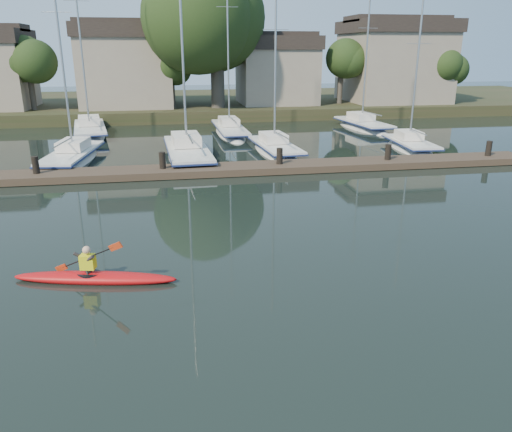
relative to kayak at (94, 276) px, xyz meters
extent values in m
plane|color=black|center=(4.88, -2.10, -0.18)|extent=(160.00, 160.00, 0.00)
ellipsoid|color=#B10D0F|center=(0.03, -0.01, -0.08)|extent=(4.57, 1.56, 0.34)
cylinder|color=black|center=(-0.12, 0.03, 0.04)|extent=(0.81, 0.81, 0.09)
imported|color=#2A2527|center=(-0.12, 0.03, 0.40)|extent=(0.31, 0.40, 0.98)
cube|color=#D2D313|center=(-0.12, 0.03, 0.41)|extent=(0.44, 0.36, 0.40)
sphere|color=tan|center=(-0.12, 0.03, 0.75)|extent=(0.22, 0.22, 0.22)
cube|color=#463428|center=(4.88, 11.90, 0.02)|extent=(34.00, 2.00, 0.35)
cylinder|color=black|center=(-4.12, 11.90, 0.12)|extent=(0.32, 0.32, 1.80)
cylinder|color=black|center=(1.88, 11.90, 0.12)|extent=(0.32, 0.32, 1.80)
cylinder|color=black|center=(7.88, 11.90, 0.12)|extent=(0.32, 0.32, 1.80)
cylinder|color=black|center=(13.88, 11.90, 0.12)|extent=(0.32, 0.32, 1.80)
cylinder|color=black|center=(19.88, 11.90, 0.12)|extent=(0.32, 0.32, 1.80)
ellipsoid|color=white|center=(-3.17, 16.06, -0.52)|extent=(3.11, 8.53, 1.86)
cube|color=white|center=(-3.17, 16.06, 0.36)|extent=(2.82, 7.03, 0.14)
cube|color=navy|center=(-3.17, 16.06, 0.28)|extent=(2.92, 7.21, 0.08)
cube|color=silver|center=(-3.10, 16.56, 0.73)|extent=(1.66, 2.49, 0.54)
cylinder|color=#9EA0A5|center=(-3.13, 16.31, 6.30)|extent=(0.12, 0.12, 11.77)
cylinder|color=#9EA0A5|center=(-3.32, 14.82, 1.15)|extent=(0.48, 3.15, 0.08)
cylinder|color=#9EA0A5|center=(-3.13, 16.31, 7.71)|extent=(1.56, 0.23, 0.03)
ellipsoid|color=white|center=(3.29, 15.85, -0.57)|extent=(2.80, 10.11, 2.11)
cube|color=white|center=(3.29, 15.85, 0.44)|extent=(2.60, 8.31, 0.16)
cube|color=navy|center=(3.29, 15.85, 0.35)|extent=(2.70, 8.51, 0.09)
cube|color=silver|center=(3.26, 16.45, 0.85)|extent=(1.69, 2.87, 0.61)
cylinder|color=#9EA0A5|center=(3.28, 16.15, 7.72)|extent=(0.13, 0.13, 14.47)
cylinder|color=#9EA0A5|center=(3.36, 14.35, 1.33)|extent=(0.27, 3.81, 0.09)
ellipsoid|color=white|center=(8.66, 16.52, -0.51)|extent=(2.53, 7.80, 1.82)
cube|color=white|center=(8.66, 16.52, 0.35)|extent=(2.34, 6.41, 0.13)
cube|color=navy|center=(8.66, 16.52, 0.27)|extent=(2.43, 6.57, 0.08)
cube|color=silver|center=(8.63, 16.98, 0.71)|extent=(1.49, 2.24, 0.53)
cylinder|color=#9EA0A5|center=(8.65, 16.75, 5.68)|extent=(0.12, 0.12, 10.56)
cylinder|color=#9EA0A5|center=(8.74, 15.37, 1.12)|extent=(0.27, 2.92, 0.08)
cylinder|color=#9EA0A5|center=(8.65, 16.75, 6.94)|extent=(1.53, 0.13, 0.03)
ellipsoid|color=white|center=(17.35, 16.17, -0.50)|extent=(2.50, 6.69, 1.78)
cube|color=white|center=(17.35, 16.17, 0.34)|extent=(2.31, 5.51, 0.13)
cube|color=navy|center=(17.35, 16.17, 0.26)|extent=(2.40, 5.65, 0.07)
cube|color=silver|center=(17.38, 16.56, 0.68)|extent=(1.46, 1.94, 0.51)
cylinder|color=#9EA0A5|center=(17.37, 16.36, 5.07)|extent=(0.11, 0.11, 9.36)
cylinder|color=#9EA0A5|center=(17.27, 15.19, 1.09)|extent=(0.28, 2.49, 0.07)
cylinder|color=#9EA0A5|center=(17.37, 16.36, 6.19)|extent=(1.49, 0.15, 0.03)
ellipsoid|color=white|center=(-3.45, 25.69, -0.55)|extent=(3.64, 9.82, 2.02)
cube|color=white|center=(-3.45, 25.69, 0.41)|extent=(3.28, 8.09, 0.15)
cube|color=navy|center=(-3.45, 25.69, 0.32)|extent=(3.39, 8.30, 0.09)
cube|color=silver|center=(-3.54, 26.26, 0.80)|extent=(1.88, 2.88, 0.59)
cylinder|color=#9EA0A5|center=(-3.49, 25.98, 7.39)|extent=(0.13, 0.13, 13.85)
cylinder|color=#9EA0A5|center=(-3.24, 24.27, 1.26)|extent=(0.63, 3.62, 0.09)
cylinder|color=#9EA0A5|center=(-3.49, 25.98, 9.05)|extent=(1.69, 0.29, 0.03)
ellipsoid|color=white|center=(6.83, 24.16, -0.51)|extent=(2.13, 9.57, 1.81)
cube|color=white|center=(6.83, 24.16, 0.35)|extent=(2.01, 7.85, 0.13)
cube|color=navy|center=(6.83, 24.16, 0.27)|extent=(2.09, 8.04, 0.08)
cube|color=silver|center=(6.82, 24.73, 0.70)|extent=(1.37, 2.69, 0.52)
cylinder|color=#9EA0A5|center=(6.83, 24.44, 7.08)|extent=(0.11, 0.11, 13.36)
cylinder|color=#9EA0A5|center=(6.85, 22.73, 1.11)|extent=(0.12, 3.63, 0.08)
cylinder|color=#9EA0A5|center=(6.83, 24.44, 8.68)|extent=(1.53, 0.05, 0.03)
ellipsoid|color=white|center=(17.60, 24.77, -0.53)|extent=(2.97, 8.32, 1.93)
cube|color=white|center=(17.60, 24.77, 0.38)|extent=(2.72, 6.85, 0.14)
cube|color=navy|center=(17.60, 24.77, 0.30)|extent=(2.81, 7.02, 0.08)
cube|color=silver|center=(17.55, 25.25, 0.76)|extent=(1.65, 2.41, 0.56)
cylinder|color=#9EA0A5|center=(17.57, 25.01, 6.03)|extent=(0.12, 0.12, 11.19)
cylinder|color=#9EA0A5|center=(17.72, 23.55, 1.20)|extent=(0.40, 3.08, 0.08)
cylinder|color=#9EA0A5|center=(17.57, 25.01, 7.37)|extent=(1.62, 0.20, 0.03)
cube|color=#252F17|center=(4.88, 41.90, 0.32)|extent=(90.00, 24.00, 1.00)
cube|color=gray|center=(-1.12, 35.90, 3.82)|extent=(8.00, 8.00, 6.00)
cube|color=#312823|center=(-1.12, 35.90, 7.42)|extent=(8.40, 8.40, 1.20)
cube|color=gray|center=(12.88, 35.90, 3.32)|extent=(7.00, 7.00, 5.00)
cube|color=#312823|center=(12.88, 35.90, 6.42)|extent=(7.35, 7.35, 1.20)
cube|color=gray|center=(24.88, 35.90, 4.07)|extent=(9.00, 9.00, 6.50)
cube|color=#312823|center=(24.88, 35.90, 7.92)|extent=(9.45, 9.45, 1.20)
cylinder|color=#4C443D|center=(6.88, 32.90, 3.32)|extent=(1.20, 1.20, 5.00)
sphere|color=black|center=(6.88, 32.90, 8.32)|extent=(8.50, 8.50, 8.50)
cylinder|color=#4C443D|center=(-9.12, 33.90, 2.32)|extent=(0.48, 0.48, 3.00)
sphere|color=black|center=(-9.12, 33.90, 4.82)|extent=(3.40, 3.40, 3.40)
cylinder|color=#4C443D|center=(2.88, 33.40, 2.22)|extent=(0.38, 0.38, 2.80)
sphere|color=black|center=(2.88, 33.40, 4.42)|extent=(2.72, 2.72, 2.72)
cylinder|color=#4C443D|center=(18.88, 34.40, 2.42)|extent=(0.50, 0.50, 3.20)
sphere|color=black|center=(18.88, 34.40, 5.07)|extent=(3.57, 3.57, 3.57)
cylinder|color=#4C443D|center=(28.88, 32.90, 2.12)|extent=(0.41, 0.41, 2.60)
sphere|color=black|center=(28.88, 32.90, 4.27)|extent=(2.89, 2.89, 2.89)
camera|label=1|loc=(2.21, -13.03, 5.92)|focal=35.00mm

